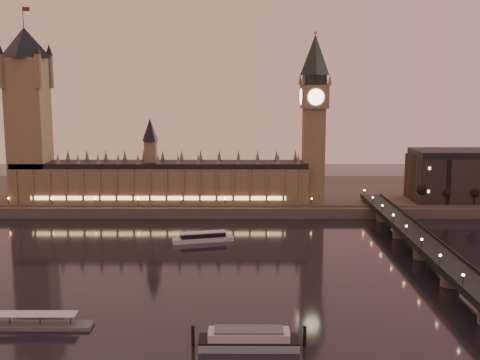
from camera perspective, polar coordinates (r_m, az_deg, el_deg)
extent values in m
plane|color=black|center=(258.12, -2.13, -8.59)|extent=(700.00, 700.00, 0.00)
cube|color=#423D35|center=(418.08, 2.91, -1.35)|extent=(560.00, 130.00, 6.00)
cube|color=brown|center=(375.29, -7.50, -0.43)|extent=(180.00, 26.00, 22.00)
cube|color=black|center=(373.45, -7.54, 1.47)|extent=(180.00, 22.00, 3.20)
cube|color=#FFCC7F|center=(363.16, -7.76, -1.72)|extent=(153.00, 0.25, 2.20)
cube|color=brown|center=(390.37, -19.35, 4.38)|extent=(22.00, 22.00, 88.00)
cone|color=black|center=(390.18, -19.76, 12.15)|extent=(31.68, 31.68, 18.00)
cylinder|color=black|center=(391.43, -19.88, 14.34)|extent=(0.44, 0.44, 12.00)
cube|color=maroon|center=(391.19, -19.61, 15.02)|extent=(4.00, 0.15, 2.50)
cube|color=brown|center=(371.91, 6.96, 2.29)|extent=(13.00, 13.00, 58.00)
cube|color=brown|center=(369.48, 7.06, 7.84)|extent=(16.00, 16.00, 14.00)
cylinder|color=#FFEAA5|center=(361.36, 7.22, 7.82)|extent=(9.60, 0.35, 9.60)
cylinder|color=#FFEAA5|center=(368.61, 5.79, 7.86)|extent=(0.35, 9.60, 9.60)
cube|color=black|center=(369.43, 7.09, 9.39)|extent=(13.00, 13.00, 6.00)
cone|color=black|center=(369.86, 7.14, 11.72)|extent=(17.68, 17.68, 24.00)
sphere|color=gold|center=(370.72, 7.18, 13.73)|extent=(2.00, 2.00, 2.00)
cube|color=black|center=(268.28, 18.04, -6.58)|extent=(13.00, 260.00, 2.00)
cube|color=black|center=(266.04, 16.75, -6.31)|extent=(0.60, 260.00, 1.00)
cube|color=black|center=(269.88, 19.33, -6.22)|extent=(0.60, 260.00, 1.00)
cylinder|color=black|center=(377.02, 16.85, -1.77)|extent=(0.70, 0.70, 8.13)
sphere|color=black|center=(376.28, 16.88, -1.14)|extent=(5.42, 5.42, 5.42)
cylinder|color=black|center=(381.99, 19.20, -1.75)|extent=(0.70, 0.70, 8.13)
sphere|color=black|center=(381.26, 19.23, -1.13)|extent=(5.42, 5.42, 5.42)
cylinder|color=black|center=(387.59, 21.47, -1.73)|extent=(0.70, 0.70, 8.13)
sphere|color=black|center=(386.87, 21.51, -1.11)|extent=(5.42, 5.42, 5.42)
cube|color=silver|center=(304.61, -3.52, -5.64)|extent=(31.13, 14.18, 2.23)
cube|color=black|center=(304.05, -3.53, -5.23)|extent=(23.17, 11.00, 2.23)
cube|color=silver|center=(303.73, -3.53, -4.99)|extent=(23.83, 11.41, 0.41)
cube|color=#8FA6B6|center=(186.77, 0.84, -15.27)|extent=(29.94, 8.47, 2.43)
cube|color=black|center=(186.18, 0.84, -14.86)|extent=(29.94, 8.47, 0.47)
cube|color=silver|center=(185.60, 0.84, -14.45)|extent=(24.32, 7.52, 2.43)
cube|color=#595B5E|center=(184.99, 0.84, -14.01)|extent=(20.58, 6.58, 0.65)
cylinder|color=black|center=(187.50, -4.48, -14.54)|extent=(1.03, 1.03, 6.36)
cylinder|color=black|center=(187.79, 6.15, -14.52)|extent=(1.03, 1.03, 6.36)
cube|color=#595B5E|center=(212.62, -19.44, -12.88)|extent=(41.50, 6.92, 1.19)
cube|color=silver|center=(211.56, -19.76, -11.87)|extent=(33.59, 5.93, 0.30)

